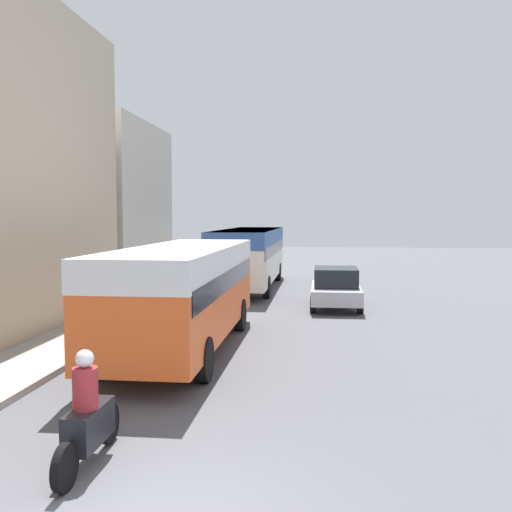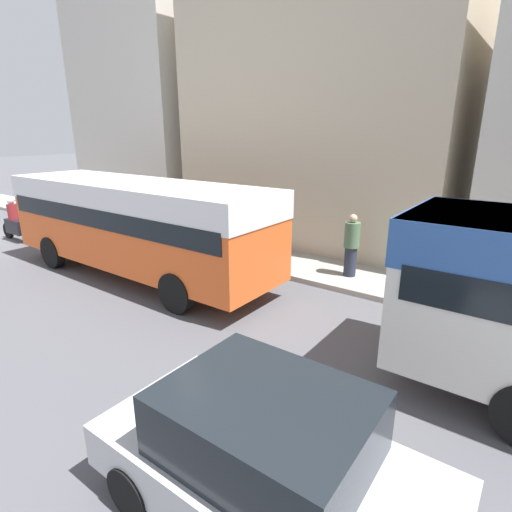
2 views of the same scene
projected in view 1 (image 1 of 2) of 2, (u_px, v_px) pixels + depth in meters
building_far_terrace at (85, 208)px, 27.70m from camera, size 6.59×7.87×8.03m
bus_lead at (184, 283)px, 15.23m from camera, size 2.53×9.16×2.80m
bus_following at (250, 250)px, 28.40m from camera, size 2.62×11.10×2.95m
motorcycle_behind_lead at (88, 420)px, 8.22m from camera, size 0.38×2.24×1.73m
car_crossing at (336, 288)px, 22.33m from camera, size 1.96×3.89×1.59m
pedestrian_near_curb at (130, 286)px, 20.89m from camera, size 0.43×0.43×1.81m
pedestrian_walking_away at (190, 258)px, 34.20m from camera, size 0.41×0.41×1.79m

